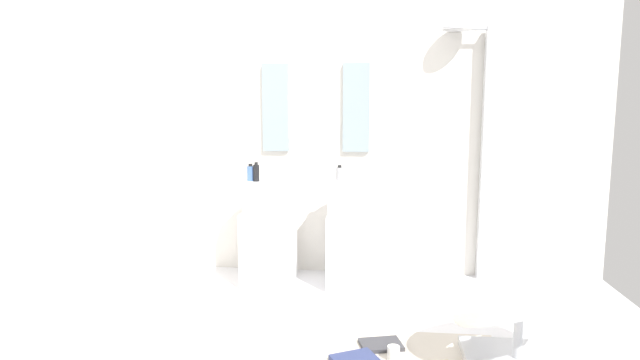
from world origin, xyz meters
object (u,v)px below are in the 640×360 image
soap_bottle_grey (340,173)px  magazine_navy (354,360)px  shower_column (488,150)px  lounge_chair (520,307)px  pedestal_sink_left (269,231)px  magazine_charcoal (381,345)px  coffee_mug (394,353)px  soap_bottle_black (256,173)px  soap_bottle_blue (251,173)px  pedestal_sink_right (353,233)px

soap_bottle_grey → magazine_navy: bearing=-82.2°
shower_column → lounge_chair: size_ratio=1.87×
pedestal_sink_left → shower_column: bearing=9.6°
magazine_charcoal → coffee_mug: 0.18m
lounge_chair → soap_bottle_black: (-1.71, 1.15, 0.57)m
magazine_charcoal → soap_bottle_grey: (-0.33, 1.12, 0.88)m
lounge_chair → soap_bottle_grey: bearing=130.2°
pedestal_sink_left → soap_bottle_blue: (-0.12, -0.08, 0.48)m
coffee_mug → soap_bottle_blue: 1.82m
magazine_navy → soap_bottle_blue: size_ratio=1.83×
pedestal_sink_left → shower_column: (1.76, 0.30, 0.65)m
magazine_navy → coffee_mug: bearing=-14.1°
lounge_chair → shower_column: bearing=85.7°
lounge_chair → magazine_charcoal: (-0.74, 0.16, -0.33)m
soap_bottle_black → coffee_mug: bearing=-48.0°
magazine_charcoal → magazine_navy: bearing=-139.6°
shower_column → lounge_chair: 1.71m
lounge_chair → soap_bottle_blue: size_ratio=8.18×
magazine_charcoal → coffee_mug: size_ratio=2.98×
magazine_navy → magazine_charcoal: 0.26m
pedestal_sink_left → coffee_mug: bearing=-52.2°
coffee_mug → soap_bottle_grey: 1.59m
coffee_mug → soap_bottle_grey: soap_bottle_grey is taller
pedestal_sink_left → magazine_charcoal: 1.47m
soap_bottle_blue → lounge_chair: bearing=-33.5°
pedestal_sink_left → soap_bottle_black: 0.50m
pedestal_sink_left → pedestal_sink_right: (0.68, 0.00, 0.00)m
lounge_chair → magazine_navy: bearing=-176.0°
lounge_chair → pedestal_sink_left: bearing=142.9°
coffee_mug → soap_bottle_grey: size_ratio=0.68×
magazine_navy → magazine_charcoal: (0.15, 0.22, -0.00)m
shower_column → coffee_mug: bearing=-117.0°
pedestal_sink_right → magazine_charcoal: bearing=-78.6°
magazine_charcoal → soap_bottle_blue: 1.69m
pedestal_sink_right → magazine_charcoal: 1.18m
pedestal_sink_right → soap_bottle_blue: bearing=-174.6°
pedestal_sink_left → pedestal_sink_right: same height
soap_bottle_black → soap_bottle_blue: bearing=157.2°
soap_bottle_grey → soap_bottle_blue: size_ratio=0.89×
shower_column → soap_bottle_grey: shower_column is taller
pedestal_sink_left → soap_bottle_grey: (0.57, 0.03, 0.47)m
shower_column → coffee_mug: size_ratio=25.11×
coffee_mug → soap_bottle_black: soap_bottle_black is taller
pedestal_sink_left → lounge_chair: bearing=-37.1°
pedestal_sink_right → shower_column: bearing=15.4°
pedestal_sink_left → lounge_chair: 2.06m
shower_column → coffee_mug: (-0.79, -1.55, -1.03)m
magazine_charcoal → coffee_mug: (0.07, -0.16, 0.03)m
soap_bottle_black → magazine_navy: bearing=-55.7°
pedestal_sink_right → lounge_chair: 1.57m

